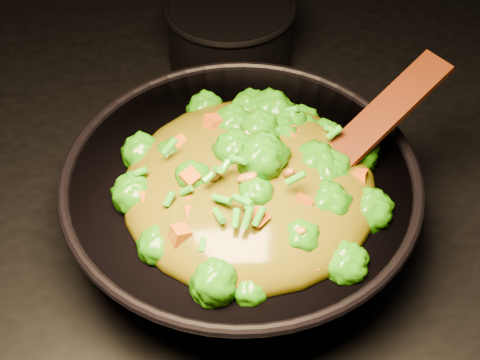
{
  "coord_description": "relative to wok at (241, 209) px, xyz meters",
  "views": [
    {
      "loc": [
        -0.17,
        -0.62,
        1.62
      ],
      "look_at": [
        -0.11,
        -0.05,
        1.0
      ],
      "focal_mm": 55.0,
      "sensor_mm": 36.0,
      "label": 1
    }
  ],
  "objects": [
    {
      "name": "stir_fry",
      "position": [
        0.01,
        -0.02,
        0.1
      ],
      "size": [
        0.37,
        0.37,
        0.1
      ],
      "primitive_type": null,
      "rotation": [
        0.0,
        0.0,
        0.41
      ],
      "color": "#247C08",
      "rests_on": "wok"
    },
    {
      "name": "wok",
      "position": [
        0.0,
        0.0,
        0.0
      ],
      "size": [
        0.49,
        0.49,
        0.11
      ],
      "primitive_type": null,
      "rotation": [
        0.0,
        0.0,
        -0.27
      ],
      "color": "black",
      "rests_on": "stovetop"
    },
    {
      "name": "spatula",
      "position": [
        0.13,
        0.0,
        0.1
      ],
      "size": [
        0.23,
        0.17,
        0.11
      ],
      "primitive_type": "cube",
      "rotation": [
        0.0,
        -0.38,
        0.57
      ],
      "color": "#331707",
      "rests_on": "wok"
    },
    {
      "name": "back_pot",
      "position": [
        0.02,
        0.35,
        -0.0
      ],
      "size": [
        0.24,
        0.24,
        0.11
      ],
      "primitive_type": "cylinder",
      "rotation": [
        0.0,
        0.0,
        -0.31
      ],
      "color": "black",
      "rests_on": "stovetop"
    }
  ]
}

